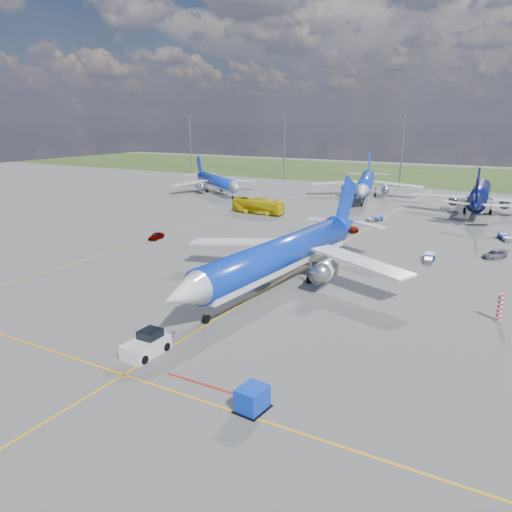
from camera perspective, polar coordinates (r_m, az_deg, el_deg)
The scene contains 18 objects.
ground at distance 58.27m, azimuth -1.08°, elevation -5.15°, with size 400.00×400.00×0.00m, color #5C5C59.
grass_strip at distance 199.90m, azimuth 21.66°, elevation 8.47°, with size 400.00×80.00×0.01m, color #2D4719.
taxiway_lines at distance 82.16m, azimuth 8.91°, elevation 0.81°, with size 60.25×160.00×0.02m.
floodlight_masts at distance 158.10m, azimuth 23.54°, elevation 11.30°, with size 202.20×0.50×22.70m.
warning_post at distance 58.10m, azimuth 26.11°, elevation -5.28°, with size 0.50×0.50×3.00m, color red.
bg_jet_nw at distance 143.72m, azimuth -4.46°, elevation 7.18°, with size 27.53×36.14×9.46m, color #0D32B8, non-canonical shape.
bg_jet_nnw at distance 137.36m, azimuth 12.30°, elevation 6.49°, with size 32.22×42.29×11.08m, color #0D32B8, non-canonical shape.
bg_jet_n at distance 125.13m, azimuth 24.01°, elevation 4.67°, with size 32.54×42.70×11.18m, color #070B3B, non-canonical shape.
main_airliner at distance 63.85m, azimuth 2.84°, elevation -3.30°, with size 34.16×44.83×11.74m, color #0D32B8, non-canonical shape.
pushback_tug at distance 46.55m, azimuth -12.35°, elevation -9.89°, with size 2.34×6.21×2.10m.
uld_container at distance 37.56m, azimuth -0.44°, elevation -15.99°, with size 1.78×2.23×1.78m, color #0E37C6.
apron_bus at distance 111.60m, azimuth 0.23°, elevation 5.74°, with size 2.88×12.32×3.43m, color #D6BE0C.
service_car_a at distance 89.27m, azimuth -11.34°, elevation 2.26°, with size 1.45×3.60×1.23m, color #999999.
service_car_b at distance 95.12m, azimuth 10.21°, elevation 3.18°, with size 2.34×5.07×1.41m, color #999999.
service_car_c at distance 83.96m, azimuth 25.63°, elevation 0.17°, with size 1.65×4.07×1.18m, color #999999.
baggage_tug_w at distance 78.50m, azimuth 19.16°, elevation -0.22°, with size 1.73×4.60×1.01m.
baggage_tug_c at distance 106.16m, azimuth 13.41°, elevation 4.12°, with size 2.56×4.40×0.96m.
baggage_tug_e at distance 97.53m, azimuth 26.51°, elevation 1.93°, with size 2.52×4.35×0.95m.
Camera 1 is at (27.89, -46.89, 20.46)m, focal length 35.00 mm.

